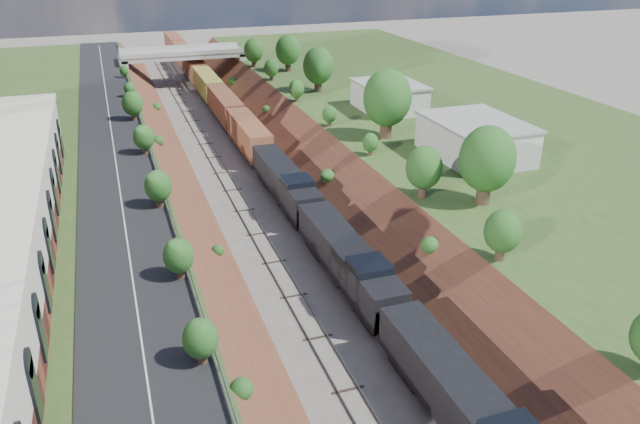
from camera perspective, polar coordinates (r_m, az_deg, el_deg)
platform_right at (r=86.28m, az=16.25°, el=5.66°), size 44.00×180.00×5.00m
embankment_left at (r=72.44m, az=-14.01°, el=0.22°), size 10.00×180.00×10.00m
embankment_right at (r=77.01m, az=2.42°, el=2.42°), size 10.00×180.00×10.00m
rail_left_track at (r=73.41m, az=-7.52°, el=1.17°), size 1.58×180.00×0.18m
rail_right_track at (r=74.50m, az=-3.61°, el=1.69°), size 1.58×180.00×0.18m
road at (r=70.45m, az=-18.05°, el=3.48°), size 8.00×180.00×0.10m
guardrail at (r=70.21m, az=-14.77°, el=4.25°), size 0.10×171.00×0.70m
overpass at (r=131.47m, az=-12.42°, el=13.35°), size 24.50×8.30×7.40m
white_building_near at (r=73.48m, az=14.01°, el=6.42°), size 9.00×12.00×4.00m
white_building_far at (r=91.77m, az=6.35°, el=10.37°), size 8.00×10.00×3.60m
tree_right_large at (r=59.83m, az=15.05°, el=4.64°), size 5.25×5.25×7.61m
tree_left_crest at (r=34.31m, az=-8.94°, el=-15.14°), size 2.45×2.45×3.55m
freight_train at (r=102.66m, az=-8.50°, el=9.35°), size 3.11×158.14×4.63m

